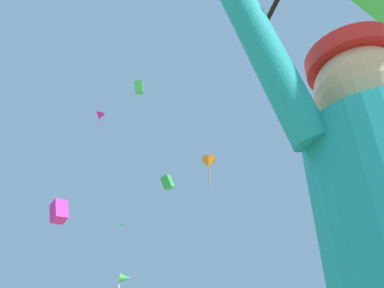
{
  "coord_description": "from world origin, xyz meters",
  "views": [
    {
      "loc": [
        -0.58,
        -0.72,
        0.97
      ],
      "look_at": [
        -0.05,
        2.74,
        2.89
      ],
      "focal_mm": 30.43,
      "sensor_mm": 36.0,
      "label": 1
    }
  ],
  "objects": [
    {
      "name": "distant_kite_green_mid_right",
      "position": [
        0.65,
        16.17,
        7.8
      ],
      "size": [
        0.88,
        0.65,
        0.93
      ],
      "color": "green"
    },
    {
      "name": "distant_kite_magenta_mid_left",
      "position": [
        -4.81,
        23.26,
        16.32
      ],
      "size": [
        0.88,
        0.96,
        1.79
      ],
      "color": "#DB2393"
    },
    {
      "name": "marker_flag",
      "position": [
        -0.95,
        8.75,
        1.84
      ],
      "size": [
        0.3,
        0.24,
        2.12
      ],
      "color": "silver",
      "rests_on": "ground"
    },
    {
      "name": "distant_kite_orange_high_left",
      "position": [
        4.65,
        23.85,
        12.85
      ],
      "size": [
        1.66,
        1.78,
        2.96
      ],
      "color": "orange"
    },
    {
      "name": "distant_kite_teal_far_center",
      "position": [
        -2.34,
        27.76,
        8.35
      ],
      "size": [
        0.87,
        0.88,
        0.29
      ],
      "color": "#19B2AD"
    },
    {
      "name": "distant_kite_magenta_overhead_distant",
      "position": [
        -4.86,
        16.46,
        5.97
      ],
      "size": [
        1.17,
        1.18,
        1.28
      ],
      "color": "#DB2393"
    },
    {
      "name": "distant_kite_yellow_high_right",
      "position": [
        3.87,
        9.96,
        13.55
      ],
      "size": [
        1.06,
        0.94,
        1.26
      ],
      "color": "yellow"
    },
    {
      "name": "distant_kite_green_low_right",
      "position": [
        -1.45,
        16.8,
        14.71
      ],
      "size": [
        0.69,
        0.8,
        0.95
      ],
      "color": "green"
    }
  ]
}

